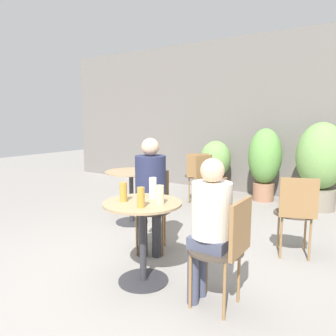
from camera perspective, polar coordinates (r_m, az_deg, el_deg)
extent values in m
plane|color=gray|center=(3.21, -7.32, -18.43)|extent=(20.00, 20.00, 0.00)
cube|color=slate|center=(6.45, 16.91, 8.66)|extent=(10.00, 0.06, 3.00)
cylinder|color=#2D2D33|center=(3.14, -4.31, -18.90)|extent=(0.45, 0.45, 0.01)
cylinder|color=#2D2D33|center=(2.99, -4.38, -12.81)|extent=(0.06, 0.06, 0.70)
cylinder|color=#997F5B|center=(2.88, -4.47, -6.12)|extent=(0.69, 0.69, 0.02)
cylinder|color=#2D2D33|center=(4.72, -6.30, -9.28)|extent=(0.45, 0.45, 0.01)
cylinder|color=#2D2D33|center=(4.63, -6.37, -5.07)|extent=(0.06, 0.06, 0.70)
cylinder|color=#997F5B|center=(4.55, -6.45, -0.66)|extent=(0.72, 0.72, 0.02)
cylinder|color=#42382D|center=(2.62, 8.27, -13.91)|extent=(0.43, 0.43, 0.02)
cylinder|color=olive|center=(2.55, 9.78, -20.41)|extent=(0.02, 0.02, 0.45)
cylinder|color=olive|center=(2.78, 12.20, -17.87)|extent=(0.02, 0.02, 0.45)
cylinder|color=olive|center=(2.66, 3.89, -19.02)|extent=(0.02, 0.02, 0.45)
cylinder|color=olive|center=(2.88, 6.75, -16.75)|extent=(0.02, 0.02, 0.45)
cube|color=olive|center=(2.47, 12.54, -10.12)|extent=(0.03, 0.37, 0.41)
cylinder|color=#42382D|center=(3.62, -2.95, -7.39)|extent=(0.43, 0.43, 0.02)
cylinder|color=olive|center=(3.81, -0.56, -10.23)|extent=(0.02, 0.02, 0.45)
cylinder|color=olive|center=(3.84, -4.82, -10.12)|extent=(0.02, 0.02, 0.45)
cylinder|color=olive|center=(3.55, -0.86, -11.70)|extent=(0.02, 0.02, 0.45)
cylinder|color=olive|center=(3.58, -5.45, -11.56)|extent=(0.02, 0.02, 0.45)
cube|color=olive|center=(3.76, -2.67, -3.45)|extent=(0.33, 0.21, 0.41)
cylinder|color=#42382D|center=(5.76, 5.12, -1.38)|extent=(0.43, 0.43, 0.02)
cylinder|color=olive|center=(5.66, 3.69, -3.95)|extent=(0.02, 0.02, 0.45)
cylinder|color=olive|center=(5.67, 6.54, -3.97)|extent=(0.02, 0.02, 0.45)
cylinder|color=olive|center=(5.94, 3.70, -3.35)|extent=(0.02, 0.02, 0.45)
cylinder|color=olive|center=(5.95, 6.42, -3.38)|extent=(0.02, 0.02, 0.45)
cube|color=olive|center=(5.53, 5.19, 0.44)|extent=(0.33, 0.21, 0.41)
cylinder|color=#42382D|center=(3.76, 21.20, -7.39)|extent=(0.43, 0.43, 0.02)
cylinder|color=olive|center=(3.68, 19.08, -11.45)|extent=(0.02, 0.02, 0.45)
cylinder|color=olive|center=(3.72, 23.49, -11.48)|extent=(0.02, 0.02, 0.45)
cylinder|color=olive|center=(3.94, 18.68, -10.06)|extent=(0.02, 0.02, 0.45)
cylinder|color=olive|center=(3.98, 22.78, -10.11)|extent=(0.02, 0.02, 0.45)
cube|color=olive|center=(3.52, 21.81, -4.91)|extent=(0.36, 0.16, 0.41)
cylinder|color=#42382D|center=(5.18, 7.74, -2.56)|extent=(0.43, 0.43, 0.02)
cylinder|color=olive|center=(5.42, 7.57, -4.57)|extent=(0.02, 0.02, 0.45)
cylinder|color=olive|center=(5.22, 5.50, -5.05)|extent=(0.02, 0.02, 0.45)
cylinder|color=olive|center=(5.25, 9.87, -5.08)|extent=(0.02, 0.02, 0.45)
cylinder|color=olive|center=(5.04, 7.81, -5.60)|extent=(0.02, 0.02, 0.45)
cube|color=olive|center=(5.27, 6.21, 0.02)|extent=(0.13, 0.36, 0.41)
cylinder|color=#42475B|center=(2.83, 5.79, -17.26)|extent=(0.09, 0.09, 0.44)
cylinder|color=#42475B|center=(2.72, 4.38, -18.37)|extent=(0.09, 0.09, 0.44)
cube|color=#42475B|center=(2.61, 7.48, -12.61)|extent=(0.30, 0.27, 0.09)
cylinder|color=beige|center=(2.53, 7.60, -7.18)|extent=(0.31, 0.31, 0.42)
sphere|color=#DBAD89|center=(2.47, 7.74, -0.40)|extent=(0.18, 0.18, 0.18)
cylinder|color=#2D2D33|center=(3.55, -4.41, -11.75)|extent=(0.10, 0.10, 0.44)
cylinder|color=#2D2D33|center=(3.53, -1.99, -11.82)|extent=(0.10, 0.10, 0.44)
cube|color=#2D2D33|center=(3.57, -3.03, -6.66)|extent=(0.40, 0.41, 0.10)
cylinder|color=#232847|center=(3.50, -3.07, -1.93)|extent=(0.33, 0.33, 0.50)
sphere|color=#DBAD89|center=(3.45, -3.11, 3.70)|extent=(0.19, 0.19, 0.19)
cylinder|color=#B28433|center=(2.69, -4.74, -5.11)|extent=(0.06, 0.06, 0.17)
cylinder|color=beige|center=(2.77, -1.45, -4.70)|extent=(0.07, 0.07, 0.16)
cylinder|color=silver|center=(2.99, -2.64, -3.46)|extent=(0.07, 0.07, 0.19)
cylinder|color=#B28433|center=(2.90, -7.78, -4.16)|extent=(0.06, 0.06, 0.17)
cylinder|color=#93664C|center=(6.48, 8.18, -2.95)|extent=(0.47, 0.47, 0.33)
ellipsoid|color=#709E51|center=(6.40, 8.28, 1.57)|extent=(0.59, 0.59, 0.70)
cylinder|color=#93664C|center=(6.12, 16.26, -3.98)|extent=(0.37, 0.37, 0.31)
ellipsoid|color=#609947|center=(6.01, 16.52, 2.01)|extent=(0.58, 0.58, 0.97)
cylinder|color=slate|center=(5.83, 24.66, -4.93)|extent=(0.51, 0.51, 0.33)
ellipsoid|color=#709E51|center=(5.72, 25.11, 1.91)|extent=(0.76, 0.76, 1.07)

